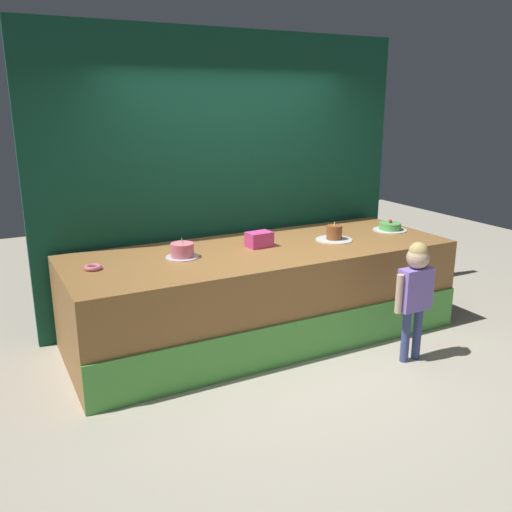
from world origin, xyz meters
TOP-DOWN VIEW (x-y plane):
  - ground_plane at (0.00, 0.00)m, footprint 12.00×12.00m
  - stage_platform at (0.00, 0.64)m, footprint 3.61×1.32m
  - curtain_backdrop at (0.00, 1.40)m, footprint 3.91×0.08m
  - child_figure at (0.89, -0.41)m, footprint 0.41×0.19m
  - pink_box at (0.00, 0.72)m, footprint 0.24×0.17m
  - donut at (-1.53, 0.71)m, footprint 0.14×0.14m
  - cake_left at (-0.77, 0.70)m, footprint 0.29×0.29m
  - cake_center at (0.77, 0.59)m, footprint 0.36×0.36m
  - cake_right at (1.53, 0.66)m, footprint 0.35×0.35m

SIDE VIEW (x-z plane):
  - ground_plane at x=0.00m, z-range 0.00..0.00m
  - stage_platform at x=0.00m, z-range 0.00..0.87m
  - child_figure at x=0.89m, z-range 0.16..1.22m
  - donut at x=-1.53m, z-range 0.87..0.91m
  - cake_right at x=1.53m, z-range 0.85..0.97m
  - cake_center at x=0.77m, z-range 0.83..1.02m
  - cake_left at x=-0.77m, z-range 0.84..1.02m
  - pink_box at x=0.00m, z-range 0.87..1.01m
  - curtain_backdrop at x=0.00m, z-range 0.00..2.86m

